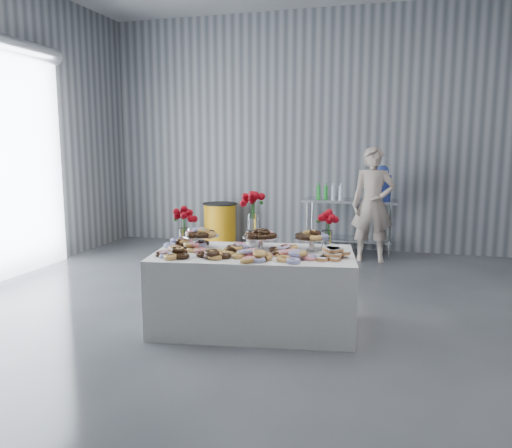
{
  "coord_description": "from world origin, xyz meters",
  "views": [
    {
      "loc": [
        1.03,
        -4.06,
        1.77
      ],
      "look_at": [
        -0.37,
        0.89,
        0.95
      ],
      "focal_mm": 35.0,
      "sensor_mm": 36.0,
      "label": 1
    }
  ],
  "objects_px": {
    "person": "(373,205)",
    "trash_barrel": "(220,225)",
    "prep_table": "(349,216)",
    "display_table": "(254,290)",
    "water_jug": "(382,185)"
  },
  "relations": [
    {
      "from": "prep_table",
      "to": "trash_barrel",
      "type": "bearing_deg",
      "value": -180.0
    },
    {
      "from": "display_table",
      "to": "water_jug",
      "type": "xyz_separation_m",
      "value": [
        1.08,
        3.66,
        0.77
      ]
    },
    {
      "from": "display_table",
      "to": "prep_table",
      "type": "distance_m",
      "value": 3.72
    },
    {
      "from": "person",
      "to": "trash_barrel",
      "type": "relative_size",
      "value": 2.28
    },
    {
      "from": "display_table",
      "to": "person",
      "type": "distance_m",
      "value": 3.4
    },
    {
      "from": "water_jug",
      "to": "prep_table",
      "type": "bearing_deg",
      "value": 180.0
    },
    {
      "from": "water_jug",
      "to": "person",
      "type": "bearing_deg",
      "value": -104.68
    },
    {
      "from": "display_table",
      "to": "trash_barrel",
      "type": "bearing_deg",
      "value": 114.48
    },
    {
      "from": "water_jug",
      "to": "trash_barrel",
      "type": "bearing_deg",
      "value": 180.0
    },
    {
      "from": "display_table",
      "to": "prep_table",
      "type": "relative_size",
      "value": 1.27
    },
    {
      "from": "person",
      "to": "trash_barrel",
      "type": "xyz_separation_m",
      "value": [
        -2.63,
        0.43,
        -0.49
      ]
    },
    {
      "from": "display_table",
      "to": "person",
      "type": "height_order",
      "value": "person"
    },
    {
      "from": "display_table",
      "to": "trash_barrel",
      "type": "xyz_separation_m",
      "value": [
        -1.67,
        3.66,
        0.01
      ]
    },
    {
      "from": "water_jug",
      "to": "person",
      "type": "relative_size",
      "value": 0.32
    },
    {
      "from": "prep_table",
      "to": "water_jug",
      "type": "height_order",
      "value": "water_jug"
    }
  ]
}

